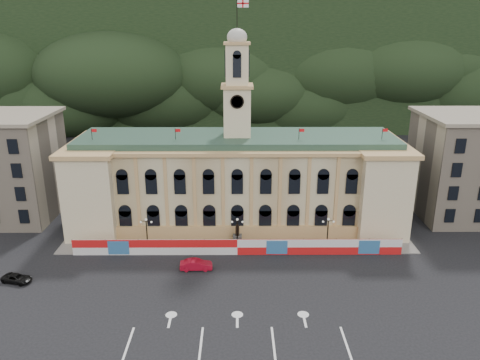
{
  "coord_description": "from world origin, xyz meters",
  "views": [
    {
      "loc": [
        0.09,
        -48.95,
        33.46
      ],
      "look_at": [
        0.42,
        18.0,
        11.0
      ],
      "focal_mm": 35.0,
      "sensor_mm": 36.0,
      "label": 1
    }
  ],
  "objects_px": {
    "lamp_center": "(237,231)",
    "red_sedan": "(196,265)",
    "statue": "(237,239)",
    "black_suv": "(17,278)"
  },
  "relations": [
    {
      "from": "lamp_center",
      "to": "red_sedan",
      "type": "xyz_separation_m",
      "value": [
        -5.88,
        -6.51,
        -2.31
      ]
    },
    {
      "from": "statue",
      "to": "lamp_center",
      "type": "bearing_deg",
      "value": -90.0
    },
    {
      "from": "lamp_center",
      "to": "red_sedan",
      "type": "relative_size",
      "value": 1.1
    },
    {
      "from": "statue",
      "to": "red_sedan",
      "type": "relative_size",
      "value": 0.79
    },
    {
      "from": "red_sedan",
      "to": "black_suv",
      "type": "relative_size",
      "value": 1.04
    },
    {
      "from": "statue",
      "to": "black_suv",
      "type": "relative_size",
      "value": 0.83
    },
    {
      "from": "black_suv",
      "to": "red_sedan",
      "type": "bearing_deg",
      "value": -67.01
    },
    {
      "from": "red_sedan",
      "to": "lamp_center",
      "type": "bearing_deg",
      "value": -44.91
    },
    {
      "from": "statue",
      "to": "lamp_center",
      "type": "distance_m",
      "value": 2.14
    },
    {
      "from": "red_sedan",
      "to": "black_suv",
      "type": "distance_m",
      "value": 24.35
    }
  ]
}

